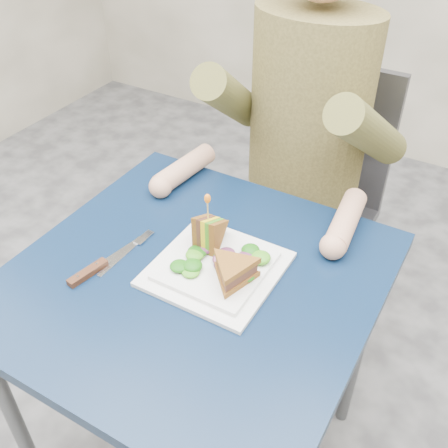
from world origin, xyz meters
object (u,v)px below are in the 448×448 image
Objects in this scene: chair at (311,189)px; knife at (95,268)px; sandwich_flat at (233,271)px; plate at (216,268)px; fork at (125,254)px; diner at (309,94)px; table at (195,301)px; sandwich_upright at (208,233)px.

knife is at bearing -103.59° from chair.
sandwich_flat is (0.09, -0.68, 0.23)m from chair.
plate is 1.45× the size of fork.
diner is at bearing 74.52° from fork.
fork is 0.81× the size of knife.
diner reaches higher than chair.
chair is 0.76m from fork.
diner reaches higher than table.
diner is 0.52m from sandwich_upright.
sandwich_upright reaches higher than fork.
plate is 2.11× the size of sandwich_upright.
diner is at bearing 88.74° from sandwich_upright.
knife reaches higher than table.
table is at bearing -135.35° from plate.
sandwich_upright is (-0.05, 0.04, 0.05)m from plate.
plate reaches higher than knife.
chair is at bearing 90.00° from diner.
chair is 0.73m from sandwich_flat.
chair is 1.25× the size of diner.
diner is 6.04× the size of sandwich_upright.
sandwich_flat is 1.34× the size of sandwich_upright.
plate is (0.04, 0.04, 0.09)m from table.
chair is (0.00, 0.69, -0.11)m from table.
chair reaches higher than sandwich_flat.
sandwich_upright is at bearing 97.82° from table.
knife is (-0.19, -0.09, 0.09)m from table.
sandwich_flat is at bearing -24.44° from plate.
sandwich_upright is (-0.01, -0.50, -0.13)m from diner.
table is 0.19m from fork.
sandwich_flat is (0.09, -0.57, -0.14)m from diner.
table is 0.70m from chair.
diner reaches higher than sandwich_flat.
sandwich_upright reaches higher than knife.
table is at bearing 7.47° from fork.
plate is 1.58× the size of sandwich_flat.
plate is at bearing 15.74° from fork.
sandwich_flat is 0.30m from knife.
diner reaches higher than knife.
fork is at bearing -172.89° from sandwich_flat.
plate is at bearing -86.90° from chair.
table is 0.16m from sandwich_upright.
sandwich_flat is 0.92× the size of fork.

